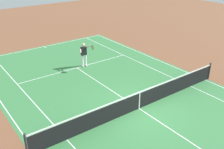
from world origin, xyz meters
The scene contains 5 objects.
ground_plane centered at (0.00, 0.00, 0.00)m, with size 60.00×60.00×0.00m, color brown.
court_slab centered at (0.00, 0.00, 0.00)m, with size 24.20×11.40×0.00m, color #387A42.
court_line_markings centered at (0.00, 0.00, 0.00)m, with size 23.85×11.05×0.01m.
tennis_net centered at (0.00, 0.00, 0.49)m, with size 0.10×11.70×1.08m.
tennis_player_near centered at (6.36, -0.61, 0.93)m, with size 1.13×0.77×1.70m.
Camera 1 is at (-8.36, 7.88, 7.31)m, focal length 42.24 mm.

